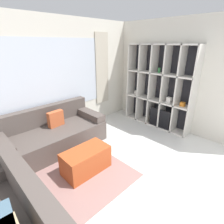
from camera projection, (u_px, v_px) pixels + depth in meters
The scene contains 7 objects.
ground_plane at pixel (177, 214), 2.35m from camera, with size 16.00×16.00×0.00m, color silver.
wall_back at pixel (52, 80), 3.96m from camera, with size 5.94×0.11×2.70m.
wall_right at pixel (170, 76), 4.46m from camera, with size 0.07×4.36×2.70m, color silver.
area_rug at pixel (58, 187), 2.79m from camera, with size 2.40×1.61×0.01m, color gray.
shelving_unit at pixel (159, 88), 4.57m from camera, with size 0.35×1.86×2.13m.
couch_main at pixel (53, 135), 3.75m from camera, with size 2.15×0.98×0.85m.
ottoman at pixel (86, 161), 3.07m from camera, with size 0.82×0.44×0.44m.
Camera 1 is at (-1.79, -0.58, 2.15)m, focal length 28.00 mm.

